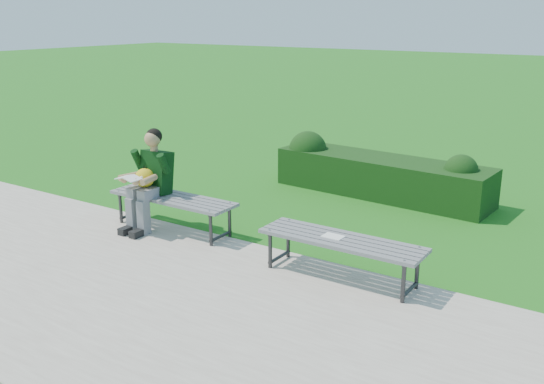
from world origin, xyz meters
The scene contains 7 objects.
ground centered at (0.00, 0.00, 0.00)m, with size 80.00×80.00×0.00m.
walkway centered at (0.00, -1.75, 0.01)m, with size 30.00×3.50×0.02m.
hedge centered at (0.07, 2.86, 0.35)m, with size 3.47×1.09×0.89m.
bench_left centered at (-1.46, -0.16, 0.42)m, with size 1.80×0.50×0.46m.
bench_right centered at (1.07, -0.33, 0.42)m, with size 1.80×0.50×0.46m.
seated_boy centered at (-1.76, -0.26, 0.71)m, with size 0.56×0.76×1.31m.
paper_sheet centered at (0.97, -0.33, 0.47)m, with size 0.22×0.17×0.01m.
Camera 1 is at (3.75, -5.75, 2.75)m, focal length 40.00 mm.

